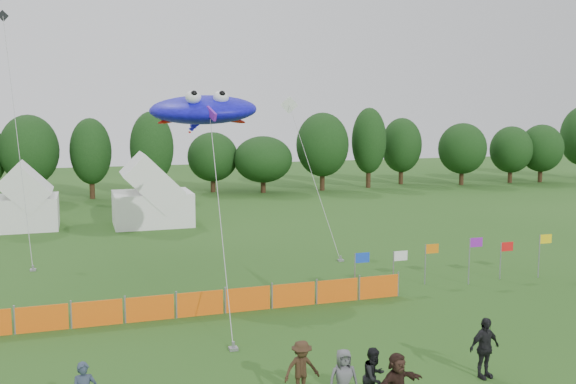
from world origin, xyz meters
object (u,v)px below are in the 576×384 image
object	(u,v)px
barrier_fence	(200,304)
spectator_e	(343,380)
spectator_f	(397,384)
tent_left	(27,202)
stingray_kite	(202,110)
spectator_c	(302,369)
spectator_b	(374,377)
spectator_d	(484,348)
tent_right	(152,198)

from	to	relation	value
barrier_fence	spectator_e	distance (m)	9.66
spectator_e	spectator_f	xyz separation A→B (m)	(1.27, -0.75, 0.01)
tent_left	stingray_kite	distance (m)	20.07
spectator_c	spectator_e	distance (m)	1.39
spectator_b	spectator_e	bearing A→B (deg)	147.52
spectator_d	spectator_b	bearing A→B (deg)	-178.46
tent_right	spectator_e	xyz separation A→B (m)	(1.82, -30.94, -1.12)
spectator_b	spectator_d	xyz separation A→B (m)	(4.11, 0.70, 0.11)
spectator_c	spectator_f	world-z (taller)	spectator_f
tent_right	spectator_c	xyz separation A→B (m)	(0.98, -29.84, -1.14)
spectator_d	spectator_f	distance (m)	3.99
spectator_f	stingray_kite	size ratio (longest dim) A/B	0.10
tent_left	stingray_kite	size ratio (longest dim) A/B	0.25
tent_right	spectator_c	size ratio (longest dim) A/B	3.30
barrier_fence	spectator_d	xyz separation A→B (m)	(7.33, -8.74, 0.46)
barrier_fence	tent_right	bearing A→B (deg)	88.71
tent_right	spectator_e	size ratio (longest dim) A/B	3.21
tent_right	barrier_fence	bearing A→B (deg)	-91.29
stingray_kite	spectator_f	bearing A→B (deg)	-82.45
tent_left	spectator_c	distance (m)	32.56
tent_left	spectator_c	world-z (taller)	tent_left
spectator_b	spectator_c	size ratio (longest dim) A/B	1.00
spectator_b	spectator_c	distance (m)	2.11
tent_left	spectator_d	size ratio (longest dim) A/B	2.20
barrier_fence	stingray_kite	world-z (taller)	stingray_kite
spectator_b	stingray_kite	size ratio (longest dim) A/B	0.10
barrier_fence	spectator_e	size ratio (longest dim) A/B	10.30
barrier_fence	spectator_f	bearing A→B (deg)	-70.52
spectator_c	spectator_f	xyz separation A→B (m)	(2.11, -1.84, 0.03)
spectator_f	spectator_c	bearing A→B (deg)	118.64
spectator_b	spectator_e	distance (m)	0.91
spectator_e	barrier_fence	bearing A→B (deg)	111.04
spectator_b	spectator_d	world-z (taller)	spectator_d
tent_right	spectator_b	xyz separation A→B (m)	(2.73, -31.01, -1.14)
stingray_kite	barrier_fence	bearing A→B (deg)	-102.48
tent_left	spectator_e	bearing A→B (deg)	-72.20
tent_left	tent_right	world-z (taller)	tent_right
tent_right	spectator_b	world-z (taller)	tent_right
spectator_f	barrier_fence	bearing A→B (deg)	89.22
spectator_c	tent_left	bearing A→B (deg)	102.93
spectator_e	stingray_kite	world-z (taller)	stingray_kite
spectator_f	spectator_e	bearing A→B (deg)	129.23
tent_left	spectator_b	size ratio (longest dim) A/B	2.49
barrier_fence	spectator_f	world-z (taller)	spectator_f
spectator_f	stingray_kite	world-z (taller)	stingray_kite
tent_right	spectator_c	world-z (taller)	tent_right
tent_left	spectator_b	distance (m)	34.21
spectator_e	spectator_d	bearing A→B (deg)	14.30
spectator_f	spectator_d	bearing A→B (deg)	-0.14
spectator_d	spectator_f	bearing A→B (deg)	-168.01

